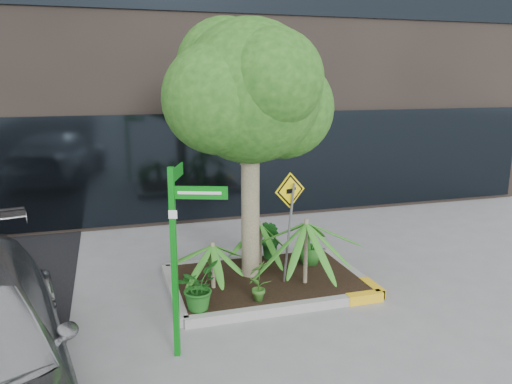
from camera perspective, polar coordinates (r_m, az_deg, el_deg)
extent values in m
plane|color=gray|center=(8.50, 0.51, -11.53)|extent=(80.00, 80.00, 0.00)
cube|color=#9E9E99|center=(9.76, -0.82, -7.74)|extent=(3.20, 0.15, 0.15)
cube|color=#9E9E99|center=(7.84, 3.73, -13.14)|extent=(3.20, 0.15, 0.15)
cube|color=#9E9E99|center=(8.47, -9.37, -11.24)|extent=(0.15, 2.20, 0.15)
cube|color=#9E9E99|center=(9.37, 10.65, -8.88)|extent=(0.15, 2.20, 0.15)
cube|color=yellow|center=(8.35, 12.30, -11.74)|extent=(0.60, 0.17, 0.15)
cube|color=black|center=(8.77, 1.19, -9.88)|extent=(3.05, 2.05, 0.06)
cylinder|color=tan|center=(8.47, -0.65, -1.17)|extent=(0.31, 0.31, 2.91)
cylinder|color=tan|center=(8.30, -0.02, 6.05)|extent=(0.55, 0.16, 0.95)
sphere|color=#1E4F16|center=(8.22, -0.68, 11.40)|extent=(2.33, 2.33, 2.33)
sphere|color=#1E4F16|center=(8.72, 3.14, 9.55)|extent=(1.75, 1.75, 1.75)
sphere|color=#1E4F16|center=(7.89, -4.41, 10.60)|extent=(1.75, 1.75, 1.75)
sphere|color=#1E4F16|center=(7.72, 1.97, 12.75)|extent=(1.55, 1.55, 1.55)
sphere|color=#1E4F16|center=(8.62, -3.53, 14.03)|extent=(1.65, 1.65, 1.65)
cylinder|color=tan|center=(8.38, 5.70, -6.73)|extent=(0.07, 0.07, 1.11)
cylinder|color=tan|center=(8.23, -4.94, -8.33)|extent=(0.07, 0.07, 0.78)
cylinder|color=tan|center=(9.26, 0.48, -5.77)|extent=(0.07, 0.07, 0.80)
imported|color=#1B5B1A|center=(7.56, -6.71, -10.67)|extent=(0.87, 0.87, 0.70)
imported|color=#266A20|center=(9.28, 6.18, -5.83)|extent=(0.57, 0.57, 0.79)
imported|color=#2F621E|center=(7.77, 0.33, -10.02)|extent=(0.48, 0.48, 0.68)
imported|color=#1A591C|center=(9.49, 1.72, -5.43)|extent=(0.49, 0.49, 0.76)
cube|color=#0B8316|center=(6.35, -9.32, -8.24)|extent=(0.09, 0.09, 2.48)
cube|color=#0B8316|center=(6.02, -6.51, -0.08)|extent=(0.66, 0.26, 0.16)
cube|color=#0B8316|center=(6.37, -9.04, 2.19)|extent=(0.26, 0.66, 0.16)
cube|color=white|center=(6.00, -6.48, -0.11)|extent=(0.50, 0.18, 0.04)
cube|color=white|center=(6.37, -9.15, 2.18)|extent=(0.18, 0.50, 0.04)
cube|color=white|center=(6.11, -9.49, -2.55)|extent=(0.10, 0.04, 0.11)
cylinder|color=slate|center=(8.20, 3.78, -4.81)|extent=(0.12, 0.27, 1.74)
cube|color=yellow|center=(7.99, 3.90, 0.19)|extent=(0.56, 0.19, 0.59)
cube|color=black|center=(7.98, 3.93, 0.17)|extent=(0.50, 0.16, 0.52)
cube|color=yellow|center=(7.97, 3.94, 0.17)|extent=(0.42, 0.13, 0.44)
cube|color=black|center=(7.97, 3.88, 0.09)|extent=(0.13, 0.04, 0.08)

